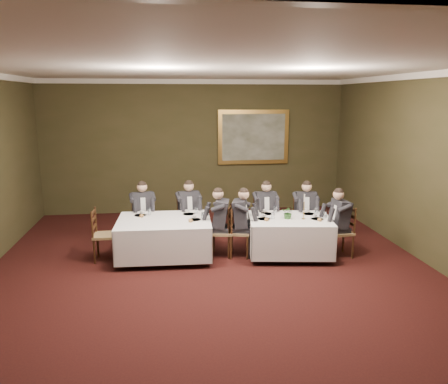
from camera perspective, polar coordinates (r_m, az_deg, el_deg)
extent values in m
plane|color=black|center=(7.33, -0.93, -12.29)|extent=(10.00, 10.00, 0.00)
cube|color=silver|center=(6.68, -1.04, 16.17)|extent=(8.00, 10.00, 0.10)
cube|color=#36341B|center=(11.72, -3.82, 5.90)|extent=(8.00, 0.10, 3.50)
cube|color=white|center=(11.60, -3.93, 14.19)|extent=(8.00, 0.10, 0.12)
cube|color=#301E0D|center=(8.53, 8.63, -3.62)|extent=(1.64, 1.32, 0.04)
cube|color=white|center=(8.52, 8.63, -3.46)|extent=(1.70, 1.39, 0.02)
cube|color=white|center=(8.62, 8.56, -5.57)|extent=(1.73, 1.41, 0.65)
cube|color=#301E0D|center=(8.41, -7.85, -3.82)|extent=(1.75, 1.34, 0.04)
cube|color=white|center=(8.40, -7.85, -3.66)|extent=(1.81, 1.40, 0.02)
cube|color=white|center=(8.50, -7.79, -5.80)|extent=(1.83, 1.42, 0.65)
cube|color=olive|center=(9.31, 5.33, -3.75)|extent=(0.46, 0.44, 0.05)
cube|color=#301E0D|center=(9.42, 5.05, -2.00)|extent=(0.38, 0.05, 0.54)
cube|color=black|center=(9.21, 5.38, -1.50)|extent=(0.43, 0.33, 0.55)
sphere|color=#DDAB8A|center=(9.13, 5.43, 0.81)|extent=(0.22, 0.22, 0.21)
cube|color=olive|center=(9.42, 10.45, -3.71)|extent=(0.46, 0.44, 0.05)
cube|color=#301E0D|center=(9.53, 10.21, -1.98)|extent=(0.38, 0.05, 0.54)
cube|color=black|center=(9.32, 10.53, -1.50)|extent=(0.43, 0.33, 0.55)
sphere|color=#DDAB8A|center=(9.24, 10.63, 0.79)|extent=(0.22, 0.22, 0.21)
cube|color=olive|center=(8.52, 2.00, -5.23)|extent=(0.52, 0.54, 0.05)
cube|color=#301E0D|center=(8.47, 0.73, -3.59)|extent=(0.13, 0.37, 0.54)
cube|color=black|center=(8.41, 2.02, -2.79)|extent=(0.41, 0.49, 0.55)
sphere|color=#DDAB8A|center=(8.32, 2.04, -0.26)|extent=(0.26, 0.26, 0.21)
cube|color=olive|center=(8.79, 14.94, -5.09)|extent=(0.46, 0.48, 0.05)
cube|color=#301E0D|center=(8.81, 16.12, -3.45)|extent=(0.07, 0.38, 0.54)
cube|color=black|center=(8.69, 15.07, -2.72)|extent=(0.35, 0.45, 0.55)
sphere|color=#DDAB8A|center=(8.60, 15.21, -0.28)|extent=(0.23, 0.23, 0.21)
cube|color=olive|center=(9.38, -10.52, -3.78)|extent=(0.50, 0.48, 0.05)
cube|color=#301E0D|center=(9.50, -10.71, -2.06)|extent=(0.38, 0.09, 0.54)
cube|color=black|center=(9.28, -10.61, -1.56)|extent=(0.46, 0.37, 0.55)
sphere|color=#DDAB8A|center=(9.20, -10.70, 0.74)|extent=(0.24, 0.24, 0.21)
cube|color=olive|center=(9.34, -4.66, -3.68)|extent=(0.51, 0.49, 0.05)
cube|color=#301E0D|center=(9.46, -4.95, -1.95)|extent=(0.38, 0.10, 0.54)
cube|color=black|center=(9.24, -4.70, -1.44)|extent=(0.47, 0.38, 0.55)
sphere|color=#DDAB8A|center=(9.16, -4.74, 0.87)|extent=(0.25, 0.25, 0.21)
cube|color=olive|center=(8.51, -0.23, -5.24)|extent=(0.50, 0.51, 0.05)
cube|color=#301E0D|center=(8.43, 1.06, -3.68)|extent=(0.10, 0.38, 0.54)
cube|color=black|center=(8.40, -0.24, -2.80)|extent=(0.39, 0.47, 0.55)
sphere|color=#DDAB8A|center=(8.31, -0.24, -0.27)|extent=(0.25, 0.25, 0.21)
cube|color=olive|center=(8.60, -15.28, -5.49)|extent=(0.43, 0.45, 0.05)
cube|color=#301E0D|center=(8.57, -16.63, -3.94)|extent=(0.04, 0.38, 0.54)
imported|color=#2D5926|center=(8.45, 8.41, -2.58)|extent=(0.30, 0.29, 0.27)
cylinder|color=#B68F37|center=(8.51, 10.36, -3.41)|extent=(0.07, 0.07, 0.02)
cylinder|color=#B68F37|center=(8.46, 10.40, -2.25)|extent=(0.02, 0.02, 0.33)
cylinder|color=white|center=(8.40, 10.47, -0.67)|extent=(0.02, 0.02, 0.15)
cylinder|color=white|center=(8.78, 5.62, -2.78)|extent=(0.25, 0.25, 0.01)
cylinder|color=white|center=(8.92, 5.41, -2.40)|extent=(0.08, 0.08, 0.05)
cylinder|color=white|center=(8.81, 6.71, -2.35)|extent=(0.06, 0.06, 0.14)
cylinder|color=white|center=(8.79, -10.88, -2.94)|extent=(0.25, 0.25, 0.01)
cylinder|color=white|center=(8.93, -10.84, -2.55)|extent=(0.08, 0.08, 0.05)
cylinder|color=white|center=(8.77, -9.79, -2.51)|extent=(0.06, 0.06, 0.14)
cube|color=tan|center=(11.84, 3.86, 7.17)|extent=(1.92, 0.08, 1.45)
cube|color=#494C32|center=(11.79, 3.90, 7.15)|extent=(1.70, 0.01, 1.23)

